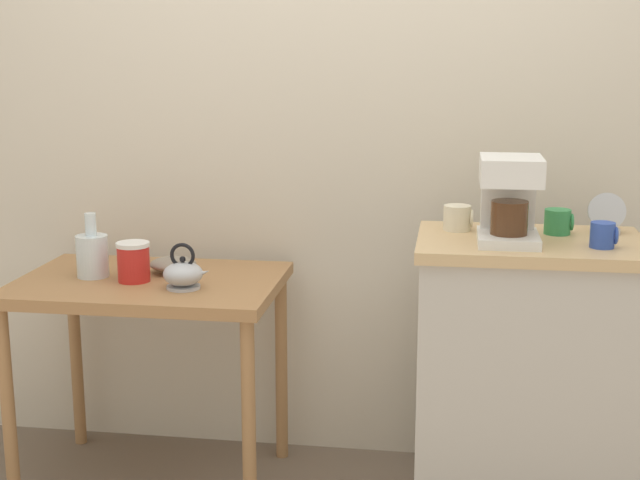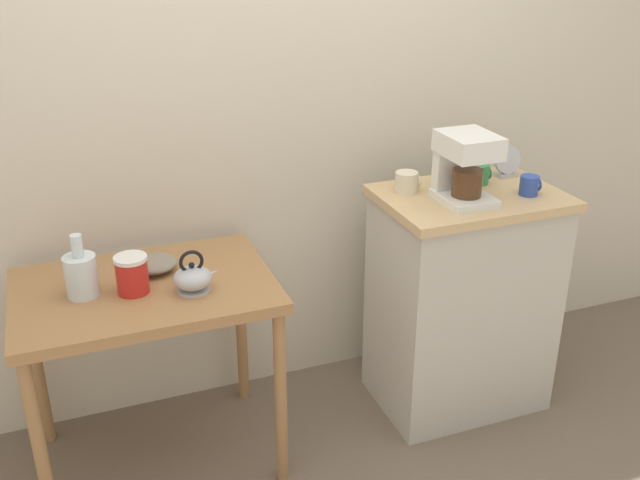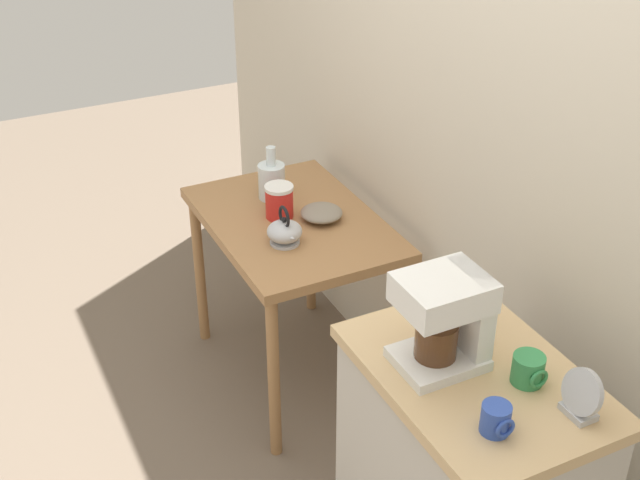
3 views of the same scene
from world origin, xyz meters
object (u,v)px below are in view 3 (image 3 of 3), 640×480
object	(u,v)px
mug_tall_green	(528,370)
canister_enamel	(280,201)
coffee_maker	(448,316)
mug_small_cream	(461,304)
teakettle	(285,232)
bowl_stoneware	(321,213)
table_clock	(581,396)
glass_carafe_vase	(272,180)
mug_blue	(496,419)

from	to	relation	value
mug_tall_green	canister_enamel	bearing A→B (deg)	-176.97
coffee_maker	mug_small_cream	xyz separation A→B (m)	(-0.15, 0.15, -0.10)
mug_small_cream	teakettle	bearing A→B (deg)	-170.13
teakettle	mug_tall_green	distance (m)	1.20
mug_tall_green	mug_small_cream	bearing A→B (deg)	177.82
bowl_stoneware	mug_small_cream	xyz separation A→B (m)	(0.97, -0.05, 0.20)
bowl_stoneware	table_clock	world-z (taller)	table_clock
teakettle	bowl_stoneware	bearing A→B (deg)	116.64
mug_small_cream	bowl_stoneware	bearing A→B (deg)	177.27
bowl_stoneware	mug_tall_green	world-z (taller)	mug_tall_green
glass_carafe_vase	mug_small_cream	bearing A→B (deg)	2.34
canister_enamel	table_clock	bearing A→B (deg)	4.00
bowl_stoneware	coffee_maker	world-z (taller)	coffee_maker
coffee_maker	table_clock	world-z (taller)	coffee_maker
table_clock	coffee_maker	bearing A→B (deg)	-151.07
teakettle	mug_small_cream	xyz separation A→B (m)	(0.87, 0.15, 0.18)
mug_small_cream	table_clock	distance (m)	0.46
glass_carafe_vase	mug_small_cream	distance (m)	1.23
bowl_stoneware	mug_blue	size ratio (longest dim) A/B	2.06
teakettle	canister_enamel	xyz separation A→B (m)	(-0.19, 0.07, 0.02)
coffee_maker	mug_blue	xyz separation A→B (m)	(0.27, -0.04, -0.10)
mug_blue	coffee_maker	bearing A→B (deg)	171.60
bowl_stoneware	teakettle	distance (m)	0.22
bowl_stoneware	mug_small_cream	bearing A→B (deg)	-2.73
canister_enamel	table_clock	size ratio (longest dim) A/B	1.03
teakettle	canister_enamel	distance (m)	0.20
bowl_stoneware	coffee_maker	bearing A→B (deg)	-10.01
mug_tall_green	mug_small_cream	xyz separation A→B (m)	(-0.31, 0.01, 0.00)
coffee_maker	mug_blue	bearing A→B (deg)	-8.40
table_clock	mug_tall_green	bearing A→B (deg)	-167.34
glass_carafe_vase	canister_enamel	xyz separation A→B (m)	(0.16, -0.03, -0.01)
coffee_maker	table_clock	distance (m)	0.37
glass_carafe_vase	coffee_maker	distance (m)	1.39
bowl_stoneware	mug_small_cream	distance (m)	0.99
bowl_stoneware	glass_carafe_vase	size ratio (longest dim) A/B	0.73
glass_carafe_vase	mug_tall_green	bearing A→B (deg)	1.42
mug_blue	table_clock	size ratio (longest dim) A/B	0.61
teakettle	mug_blue	bearing A→B (deg)	-1.77
mug_tall_green	mug_blue	world-z (taller)	mug_tall_green
glass_carafe_vase	canister_enamel	size ratio (longest dim) A/B	1.66
glass_carafe_vase	mug_small_cream	xyz separation A→B (m)	(1.22, 0.05, 0.15)
bowl_stoneware	canister_enamel	world-z (taller)	canister_enamel
teakettle	coffee_maker	xyz separation A→B (m)	(1.02, 0.00, 0.28)
canister_enamel	mug_small_cream	xyz separation A→B (m)	(1.06, 0.08, 0.16)
glass_carafe_vase	table_clock	distance (m)	1.69
coffee_maker	mug_blue	size ratio (longest dim) A/B	3.35
glass_carafe_vase	mug_tall_green	size ratio (longest dim) A/B	2.46
canister_enamel	mug_tall_green	xyz separation A→B (m)	(1.37, 0.07, 0.16)
coffee_maker	mug_small_cream	world-z (taller)	coffee_maker
coffee_maker	mug_small_cream	distance (m)	0.23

